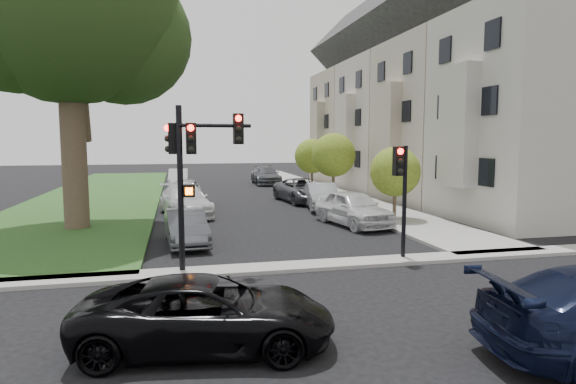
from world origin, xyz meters
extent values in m
plane|color=black|center=(0.00, 0.00, 0.00)|extent=(140.00, 140.00, 0.00)
cube|color=#284B1D|center=(-9.00, 24.00, 0.06)|extent=(8.00, 44.00, 0.12)
cube|color=gray|center=(6.75, 24.00, 0.06)|extent=(3.50, 44.00, 0.12)
cube|color=gray|center=(0.00, 2.00, 0.06)|extent=(60.00, 1.00, 0.12)
cube|color=#B7B1A3|center=(12.50, 8.00, 5.00)|extent=(7.00, 7.40, 10.00)
cube|color=#B7B1A3|center=(8.65, 8.00, 4.50)|extent=(0.70, 2.20, 5.50)
cube|color=black|center=(8.95, 8.00, 5.50)|extent=(0.08, 3.60, 6.00)
cube|color=tan|center=(12.50, 15.50, 5.00)|extent=(7.00, 7.40, 10.00)
cube|color=tan|center=(8.65, 15.50, 4.50)|extent=(0.70, 2.20, 5.50)
cube|color=black|center=(8.95, 15.50, 5.50)|extent=(0.08, 3.60, 6.00)
cube|color=beige|center=(12.50, 23.00, 5.00)|extent=(7.00, 7.40, 10.00)
cube|color=#4B4B4B|center=(12.50, 23.00, 12.47)|extent=(7.00, 7.55, 7.00)
cube|color=beige|center=(8.65, 23.00, 4.50)|extent=(0.70, 2.20, 5.50)
cube|color=black|center=(8.95, 23.00, 5.50)|extent=(0.08, 3.60, 6.00)
cube|color=gray|center=(12.50, 30.50, 5.00)|extent=(7.00, 7.40, 10.00)
cube|color=#4B4B4B|center=(12.50, 30.50, 12.47)|extent=(7.00, 7.55, 7.00)
cube|color=gray|center=(8.65, 30.50, 4.50)|extent=(0.70, 2.20, 5.50)
cube|color=black|center=(8.95, 30.50, 5.50)|extent=(0.08, 3.60, 6.00)
cylinder|color=#463827|center=(-8.12, 10.23, 3.74)|extent=(1.03, 1.03, 7.49)
sphere|color=#213F17|center=(-6.06, 11.16, 8.42)|extent=(5.99, 5.99, 5.99)
sphere|color=#213F17|center=(-9.99, 9.76, 8.89)|extent=(6.36, 6.36, 6.36)
cylinder|color=#463827|center=(6.20, 9.22, 0.85)|extent=(0.17, 0.17, 1.70)
sphere|color=#4E6614|center=(6.20, 9.22, 2.38)|extent=(2.38, 2.38, 2.38)
cylinder|color=#463827|center=(6.20, 18.42, 1.03)|extent=(0.21, 0.21, 2.07)
sphere|color=#4E6614|center=(6.20, 18.42, 2.89)|extent=(2.89, 2.89, 2.89)
cylinder|color=#463827|center=(6.20, 23.59, 0.95)|extent=(0.19, 0.19, 1.90)
sphere|color=#4E6614|center=(6.20, 23.59, 2.66)|extent=(2.66, 2.66, 2.66)
cylinder|color=black|center=(-3.80, 2.20, 2.41)|extent=(0.18, 0.18, 4.83)
cylinder|color=black|center=(-2.78, 2.20, 4.27)|extent=(2.05, 0.23, 0.11)
cube|color=black|center=(-3.47, 2.20, 3.90)|extent=(0.29, 0.26, 0.88)
cube|color=black|center=(-2.13, 2.20, 4.18)|extent=(0.29, 0.26, 0.88)
cube|color=black|center=(-3.99, 2.43, 3.90)|extent=(0.26, 0.29, 0.88)
sphere|color=#FF0C05|center=(-3.47, 2.06, 4.20)|extent=(0.19, 0.19, 0.19)
sphere|color=black|center=(-3.47, 2.06, 3.60)|extent=(0.19, 0.19, 0.19)
cube|color=black|center=(-3.57, 2.20, 2.41)|extent=(0.34, 0.25, 0.35)
cube|color=#FF5905|center=(-3.57, 2.07, 2.41)|extent=(0.20, 0.03, 0.20)
cylinder|color=black|center=(3.16, 2.20, 1.84)|extent=(0.14, 0.14, 3.68)
cube|color=black|center=(2.92, 2.20, 3.20)|extent=(0.30, 0.27, 0.92)
sphere|color=#FF0C05|center=(2.92, 2.05, 3.51)|extent=(0.19, 0.19, 0.19)
imported|color=black|center=(-3.41, -3.03, 0.66)|extent=(5.02, 2.88, 1.32)
imported|color=silver|center=(3.86, 8.56, 0.80)|extent=(2.73, 4.99, 1.61)
imported|color=#999BA0|center=(4.00, 13.88, 0.73)|extent=(2.25, 4.65, 1.47)
imported|color=#3F4247|center=(3.78, 17.12, 0.74)|extent=(3.09, 5.61, 1.49)
imported|color=#3F4247|center=(3.78, 29.92, 0.78)|extent=(2.34, 5.43, 1.56)
imported|color=#3F4247|center=(-3.60, 6.17, 0.65)|extent=(1.69, 4.04, 1.30)
imported|color=silver|center=(-3.51, 13.25, 0.77)|extent=(2.97, 5.56, 1.53)
imported|color=#999BA0|center=(-3.48, 17.90, 0.77)|extent=(2.46, 4.73, 1.54)
imported|color=silver|center=(-3.76, 29.50, 0.73)|extent=(1.68, 4.49, 1.47)
camera|label=1|loc=(-3.90, -11.77, 3.85)|focal=30.00mm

